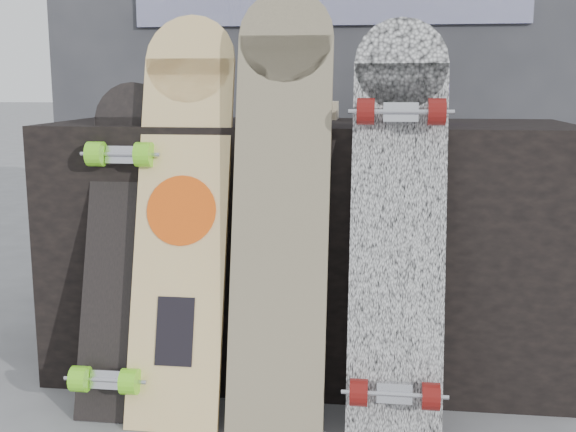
# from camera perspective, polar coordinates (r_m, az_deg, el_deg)

# --- Properties ---
(vendor_table) EXTENTS (1.60, 0.60, 0.80)m
(vendor_table) POSITION_cam_1_polar(r_m,az_deg,el_deg) (2.34, 1.67, -2.43)
(vendor_table) COLOR black
(vendor_table) RESTS_ON ground
(booth) EXTENTS (2.40, 0.22, 2.20)m
(booth) POSITION_cam_1_polar(r_m,az_deg,el_deg) (3.13, 3.35, 13.78)
(booth) COLOR #313136
(booth) RESTS_ON ground
(merch_box_purple) EXTENTS (0.18, 0.12, 0.10)m
(merch_box_purple) POSITION_cam_1_polar(r_m,az_deg,el_deg) (2.53, -10.52, 8.68)
(merch_box_purple) COLOR #443063
(merch_box_purple) RESTS_ON vendor_table
(merch_box_small) EXTENTS (0.14, 0.14, 0.12)m
(merch_box_small) POSITION_cam_1_polar(r_m,az_deg,el_deg) (2.23, 10.62, 8.70)
(merch_box_small) COLOR #443063
(merch_box_small) RESTS_ON vendor_table
(merch_box_flat) EXTENTS (0.22, 0.10, 0.06)m
(merch_box_flat) POSITION_cam_1_polar(r_m,az_deg,el_deg) (2.48, 1.38, 8.35)
(merch_box_flat) COLOR #D1B78C
(merch_box_flat) RESTS_ON vendor_table
(longboard_geisha) EXTENTS (0.26, 0.35, 1.12)m
(longboard_geisha) POSITION_cam_1_polar(r_m,az_deg,el_deg) (2.02, -8.34, 0.87)
(longboard_geisha) COLOR beige
(longboard_geisha) RESTS_ON ground
(longboard_celtic) EXTENTS (0.26, 0.31, 1.18)m
(longboard_celtic) POSITION_cam_1_polar(r_m,az_deg,el_deg) (1.93, -0.55, 1.58)
(longboard_celtic) COLOR beige
(longboard_celtic) RESTS_ON ground
(longboard_cascadia) EXTENTS (0.25, 0.32, 1.10)m
(longboard_cascadia) POSITION_cam_1_polar(r_m,az_deg,el_deg) (1.91, 8.68, -0.38)
(longboard_cascadia) COLOR white
(longboard_cascadia) RESTS_ON ground
(skateboard_dark) EXTENTS (0.21, 0.35, 0.93)m
(skateboard_dark) POSITION_cam_1_polar(r_m,az_deg,el_deg) (2.09, -13.11, -2.13)
(skateboard_dark) COLOR black
(skateboard_dark) RESTS_ON ground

